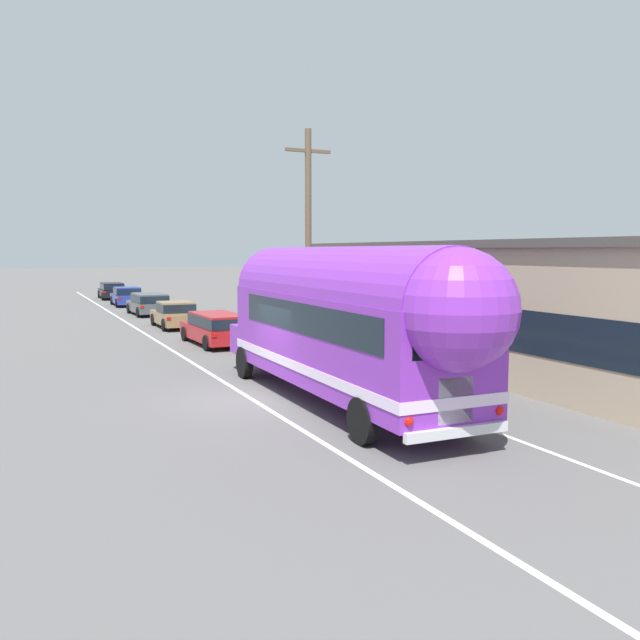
{
  "coord_description": "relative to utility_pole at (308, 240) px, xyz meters",
  "views": [
    {
      "loc": [
        -5.79,
        -16.93,
        4.01
      ],
      "look_at": [
        2.08,
        0.04,
        2.07
      ],
      "focal_mm": 37.43,
      "sensor_mm": 36.0,
      "label": 1
    }
  ],
  "objects": [
    {
      "name": "car_fifth",
      "position": [
        -2.6,
        34.67,
        -3.64
      ],
      "size": [
        1.99,
        4.6,
        1.37
      ],
      "color": "black",
      "rests_on": "ground"
    },
    {
      "name": "car_second",
      "position": [
        -2.45,
        11.66,
        -3.7
      ],
      "size": [
        1.97,
        4.31,
        1.37
      ],
      "color": "olive",
      "rests_on": "ground"
    },
    {
      "name": "roadside_building",
      "position": [
        9.02,
        -4.28,
        -2.25
      ],
      "size": [
        13.24,
        19.61,
        4.34
      ],
      "color": "tan",
      "rests_on": "ground"
    },
    {
      "name": "car_third",
      "position": [
        -2.43,
        19.19,
        -3.64
      ],
      "size": [
        2.12,
        4.53,
        1.37
      ],
      "color": "#474C51",
      "rests_on": "ground"
    },
    {
      "name": "lane_markings",
      "position": [
        -2.62,
        5.9,
        -4.42
      ],
      "size": [
        3.98,
        80.0,
        0.01
      ],
      "color": "silver",
      "rests_on": "ground"
    },
    {
      "name": "utility_pole",
      "position": [
        0.0,
        0.0,
        0.0
      ],
      "size": [
        1.8,
        0.24,
        8.5
      ],
      "color": "brown",
      "rests_on": "ground"
    },
    {
      "name": "ground_plane",
      "position": [
        -4.4,
        -6.1,
        -4.42
      ],
      "size": [
        300.0,
        300.0,
        0.0
      ],
      "primitive_type": "plane",
      "color": "#565454"
    },
    {
      "name": "car_lead",
      "position": [
        -2.32,
        4.43,
        -3.62
      ],
      "size": [
        2.07,
        4.81,
        1.37
      ],
      "color": "#A5191E",
      "rests_on": "ground"
    },
    {
      "name": "painted_bus",
      "position": [
        -2.49,
        -8.1,
        -2.12
      ],
      "size": [
        2.7,
        12.55,
        4.12
      ],
      "color": "purple",
      "rests_on": "ground"
    },
    {
      "name": "car_fourth",
      "position": [
        -2.53,
        27.13,
        -3.69
      ],
      "size": [
        2.03,
        4.36,
        1.37
      ],
      "color": "navy",
      "rests_on": "ground"
    }
  ]
}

